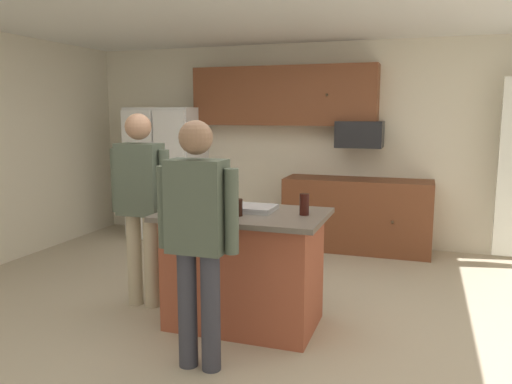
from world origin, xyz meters
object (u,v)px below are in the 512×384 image
Objects in this scene: person_guest_left at (197,229)px; glass_short_whisky at (238,208)px; mug_blue_stoneware at (201,201)px; glass_stout_tall at (304,204)px; serving_tray at (248,208)px; refrigerator at (167,173)px; microwave_over_range at (360,134)px; person_guest_by_door at (141,197)px; kitchen_island at (244,268)px.

person_guest_left is 12.79× the size of glass_short_whisky.
glass_stout_tall is (0.90, -0.07, 0.04)m from mug_blue_stoneware.
serving_tray is (0.00, 0.22, -0.04)m from glass_short_whisky.
refrigerator is at bearing 130.24° from serving_tray.
person_guest_left is at bearing -122.59° from glass_stout_tall.
microwave_over_range is 4.29× the size of glass_short_whisky.
glass_short_whisky is 0.51m from glass_stout_tall.
glass_short_whisky is at bearing -31.86° from mug_blue_stoneware.
person_guest_by_door is at bearing -122.03° from microwave_over_range.
kitchen_island is at bearing -15.03° from mug_blue_stoneware.
microwave_over_range is at bearing -7.19° from person_guest_left.
person_guest_by_door reaches higher than glass_stout_tall.
microwave_over_range is 0.43× the size of kitchen_island.
glass_stout_tall is (1.47, -0.05, 0.03)m from person_guest_by_door.
kitchen_island is 7.76× the size of glass_stout_tall.
microwave_over_range is 0.33× the size of person_guest_by_door.
mug_blue_stoneware is (-0.99, -2.48, -0.47)m from microwave_over_range.
refrigerator is 13.51× the size of mug_blue_stoneware.
person_guest_left is at bearing -37.02° from person_guest_by_door.
mug_blue_stoneware is 0.90m from glass_stout_tall.
person_guest_by_door is (-0.99, 0.09, 0.52)m from kitchen_island.
microwave_over_range is 4.25× the size of mug_blue_stoneware.
glass_stout_tall is (0.47, 0.19, 0.02)m from glass_short_whisky.
mug_blue_stoneware is 0.79× the size of glass_stout_tall.
glass_short_whisky is at bearing -101.70° from microwave_over_range.
person_guest_by_door is at bearing 178.04° from glass_stout_tall.
mug_blue_stoneware is at bearing 148.14° from glass_short_whisky.
person_guest_by_door is (-1.56, -2.50, -0.46)m from microwave_over_range.
person_guest_left is (-0.04, -0.77, 0.49)m from kitchen_island.
microwave_over_range is 2.71m from mug_blue_stoneware.
person_guest_left is 3.79× the size of serving_tray.
refrigerator is at bearing 129.34° from kitchen_island.
refrigerator is 2.86m from mug_blue_stoneware.
refrigerator is 3.32m from glass_short_whisky.
serving_tray is at bearing -102.70° from microwave_over_range.
microwave_over_range is at bearing 77.56° from kitchen_island.
mug_blue_stoneware is at bearing 175.50° from glass_stout_tall.
refrigerator is at bearing 135.87° from glass_stout_tall.
glass_stout_tall is at bearing 22.16° from glass_short_whisky.
mug_blue_stoneware is (0.57, 0.02, -0.01)m from person_guest_by_door.
person_guest_left is 12.67× the size of mug_blue_stoneware.
kitchen_island is 9.95× the size of glass_short_whisky.
serving_tray is at bearing -0.01° from person_guest_left.
refrigerator is 4.05× the size of serving_tray.
glass_short_whisky is (2.03, -2.63, 0.11)m from refrigerator.
glass_short_whisky is at bearing -8.42° from person_guest_by_door.
refrigerator is at bearing -177.40° from microwave_over_range.
refrigerator reaches higher than person_guest_by_door.
person_guest_by_door is 10.20× the size of glass_stout_tall.
glass_short_whisky is 0.50m from mug_blue_stoneware.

